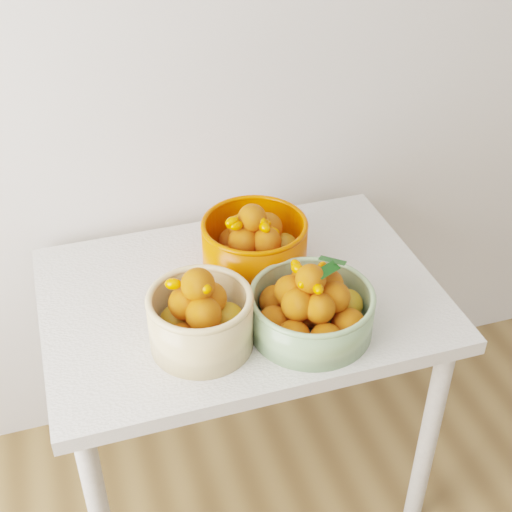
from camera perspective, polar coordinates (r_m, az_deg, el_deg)
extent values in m
cube|color=silver|center=(1.94, 1.63, 19.78)|extent=(4.00, 0.04, 2.70)
cube|color=silver|center=(1.83, -1.23, -3.39)|extent=(1.00, 0.70, 0.04)
cylinder|color=silver|center=(2.05, 13.60, -14.02)|extent=(0.05, 0.05, 0.71)
cylinder|color=silver|center=(2.26, -14.14, -8.30)|extent=(0.05, 0.05, 0.71)
cylinder|color=silver|center=(2.40, 7.03, -4.07)|extent=(0.05, 0.05, 0.71)
cylinder|color=#DEBD84|center=(1.63, -4.43, -5.24)|extent=(0.31, 0.31, 0.14)
torus|color=#DEBD84|center=(1.59, -4.55, -3.39)|extent=(0.31, 0.31, 0.02)
sphere|color=#D1660C|center=(1.65, -2.35, -5.16)|extent=(0.09, 0.09, 0.09)
sphere|color=#D1660C|center=(1.69, -4.35, -4.21)|extent=(0.09, 0.09, 0.09)
sphere|color=#D1660C|center=(1.66, -6.41, -5.18)|extent=(0.08, 0.08, 0.08)
sphere|color=#F15906|center=(1.61, -5.92, -6.70)|extent=(0.08, 0.08, 0.08)
sphere|color=#F15906|center=(1.60, -3.32, -6.83)|extent=(0.09, 0.09, 0.09)
sphere|color=#F15906|center=(1.64, -4.41, -5.60)|extent=(0.08, 0.08, 0.08)
sphere|color=#F15906|center=(1.62, -3.64, -3.37)|extent=(0.07, 0.07, 0.07)
sphere|color=#F15906|center=(1.61, -5.68, -3.78)|extent=(0.08, 0.08, 0.08)
sphere|color=#F15906|center=(1.58, -4.21, -4.68)|extent=(0.08, 0.08, 0.08)
sphere|color=#F15906|center=(1.58, -4.67, -2.30)|extent=(0.08, 0.08, 0.08)
ellipsoid|color=#F96300|center=(1.58, -6.64, -2.23)|extent=(0.05, 0.04, 0.03)
ellipsoid|color=#F96300|center=(1.58, -4.60, -3.08)|extent=(0.05, 0.05, 0.04)
ellipsoid|color=#F96300|center=(1.55, -4.14, -2.59)|extent=(0.04, 0.05, 0.04)
cylinder|color=#85A975|center=(1.68, 4.43, -4.51)|extent=(0.30, 0.30, 0.10)
torus|color=#85A975|center=(1.65, 4.51, -3.16)|extent=(0.30, 0.30, 0.01)
sphere|color=#D1660C|center=(1.72, 7.30, -3.86)|extent=(0.08, 0.08, 0.08)
sphere|color=#F15906|center=(1.75, 5.54, -2.76)|extent=(0.07, 0.07, 0.07)
sphere|color=#F15906|center=(1.75, 3.16, -2.71)|extent=(0.07, 0.07, 0.07)
sphere|color=#F15906|center=(1.72, 1.57, -3.63)|extent=(0.08, 0.08, 0.08)
sphere|color=#F15906|center=(1.66, 1.44, -5.32)|extent=(0.08, 0.08, 0.08)
sphere|color=#F15906|center=(1.62, 3.00, -6.48)|extent=(0.08, 0.08, 0.08)
sphere|color=#F15906|center=(1.62, 5.62, -6.63)|extent=(0.08, 0.08, 0.08)
sphere|color=#F15906|center=(1.66, 7.41, -5.50)|extent=(0.08, 0.08, 0.08)
sphere|color=#F15906|center=(1.69, 4.42, -4.58)|extent=(0.07, 0.07, 0.07)
sphere|color=#F15906|center=(1.68, 5.71, -2.29)|extent=(0.08, 0.08, 0.08)
sphere|color=#F15906|center=(1.69, 3.90, -2.00)|extent=(0.07, 0.07, 0.07)
sphere|color=#F15906|center=(1.65, 2.75, -2.83)|extent=(0.08, 0.08, 0.08)
sphere|color=#F15906|center=(1.62, 3.36, -3.91)|extent=(0.08, 0.08, 0.08)
sphere|color=#F15906|center=(1.61, 5.13, -4.17)|extent=(0.07, 0.07, 0.07)
sphere|color=#F15906|center=(1.65, 6.29, -3.29)|extent=(0.07, 0.07, 0.07)
sphere|color=#F15906|center=(1.61, 4.40, -1.86)|extent=(0.07, 0.07, 0.07)
ellipsoid|color=#F96300|center=(1.61, 4.45, -1.88)|extent=(0.04, 0.05, 0.03)
ellipsoid|color=#F96300|center=(1.67, 5.28, -0.95)|extent=(0.04, 0.05, 0.04)
ellipsoid|color=#F96300|center=(1.65, 6.03, -0.87)|extent=(0.04, 0.04, 0.03)
ellipsoid|color=#F96300|center=(1.62, 4.42, -1.64)|extent=(0.04, 0.04, 0.03)
ellipsoid|color=#F96300|center=(1.58, 5.00, -2.66)|extent=(0.03, 0.04, 0.04)
ellipsoid|color=#F96300|center=(1.67, 3.24, -0.76)|extent=(0.04, 0.04, 0.04)
ellipsoid|color=#F96300|center=(1.64, 4.35, -2.45)|extent=(0.04, 0.04, 0.03)
ellipsoid|color=#F96300|center=(1.63, 4.53, -1.94)|extent=(0.04, 0.04, 0.03)
ellipsoid|color=#F96300|center=(1.62, 4.66, -1.98)|extent=(0.04, 0.04, 0.03)
ellipsoid|color=#F96300|center=(1.63, 4.56, -2.49)|extent=(0.04, 0.04, 0.03)
ellipsoid|color=#F96300|center=(1.62, 3.74, -2.90)|extent=(0.04, 0.04, 0.03)
ellipsoid|color=#F96300|center=(1.60, 3.88, -2.13)|extent=(0.04, 0.04, 0.04)
ellipsoid|color=#F96300|center=(1.65, 4.73, -1.16)|extent=(0.04, 0.04, 0.03)
ellipsoid|color=#F96300|center=(1.63, 3.38, -1.04)|extent=(0.04, 0.04, 0.03)
cylinder|color=#DE4300|center=(1.86, -0.12, 0.73)|extent=(0.36, 0.36, 0.14)
torus|color=#DE4300|center=(1.82, -0.12, 2.56)|extent=(0.36, 0.36, 0.01)
sphere|color=#D1660C|center=(1.89, 2.25, 0.69)|extent=(0.08, 0.08, 0.08)
sphere|color=#F15906|center=(1.93, 0.42, 1.61)|extent=(0.08, 0.08, 0.08)
sphere|color=#F15906|center=(1.91, -1.92, 1.20)|extent=(0.07, 0.07, 0.07)
sphere|color=#F15906|center=(1.85, -2.51, -0.30)|extent=(0.07, 0.07, 0.07)
sphere|color=#F15906|center=(1.80, -0.61, -1.28)|extent=(0.08, 0.08, 0.08)
sphere|color=#F15906|center=(1.82, 1.70, -0.86)|extent=(0.08, 0.08, 0.08)
sphere|color=#F15906|center=(1.87, -0.12, 0.22)|extent=(0.08, 0.08, 0.08)
sphere|color=#F15906|center=(1.86, 0.91, 2.28)|extent=(0.08, 0.08, 0.08)
sphere|color=#F15906|center=(1.86, -1.13, 2.29)|extent=(0.07, 0.07, 0.07)
sphere|color=#F15906|center=(1.81, -1.07, 1.14)|extent=(0.08, 0.08, 0.08)
sphere|color=#F15906|center=(1.81, 0.85, 1.15)|extent=(0.08, 0.08, 0.08)
sphere|color=#F15906|center=(1.80, -0.32, 3.05)|extent=(0.07, 0.07, 0.07)
ellipsoid|color=#F96300|center=(1.77, -1.94, 2.76)|extent=(0.04, 0.04, 0.04)
ellipsoid|color=#F96300|center=(1.83, -1.08, 2.94)|extent=(0.05, 0.05, 0.03)
ellipsoid|color=#F96300|center=(1.78, -1.57, 2.45)|extent=(0.04, 0.04, 0.04)
ellipsoid|color=#F96300|center=(1.78, -1.86, 2.64)|extent=(0.05, 0.03, 0.04)
ellipsoid|color=#F96300|center=(1.81, 1.33, 1.93)|extent=(0.05, 0.04, 0.04)
ellipsoid|color=#F96300|center=(1.81, -0.08, 2.81)|extent=(0.05, 0.05, 0.04)
ellipsoid|color=#F96300|center=(1.81, -0.09, 3.39)|extent=(0.04, 0.05, 0.04)
ellipsoid|color=#F96300|center=(1.79, 0.36, 2.83)|extent=(0.04, 0.05, 0.03)
ellipsoid|color=#F96300|center=(1.82, 0.11, 2.86)|extent=(0.04, 0.04, 0.03)
ellipsoid|color=#F96300|center=(1.81, 0.61, 2.62)|extent=(0.05, 0.04, 0.03)
ellipsoid|color=#F96300|center=(1.83, -1.07, 2.70)|extent=(0.05, 0.04, 0.04)
ellipsoid|color=#F96300|center=(1.78, 0.69, 2.32)|extent=(0.04, 0.05, 0.04)
ellipsoid|color=#F96300|center=(1.81, -0.96, 2.42)|extent=(0.04, 0.03, 0.03)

